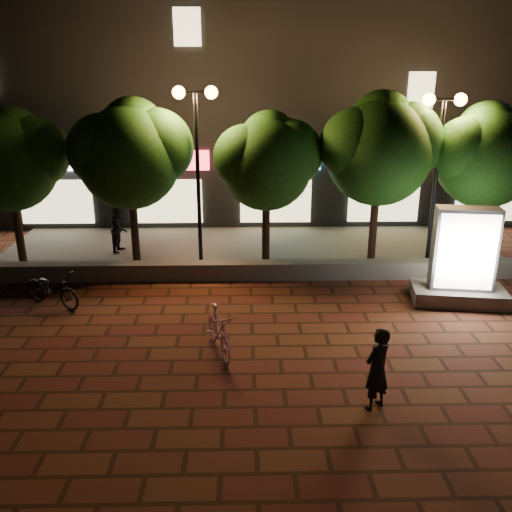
{
  "coord_description": "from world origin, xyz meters",
  "views": [
    {
      "loc": [
        -0.18,
        -10.38,
        5.72
      ],
      "look_at": [
        0.1,
        1.5,
        1.56
      ],
      "focal_mm": 37.76,
      "sensor_mm": 36.0,
      "label": 1
    }
  ],
  "objects_px": {
    "ad_kiosk": "(462,265)",
    "rider": "(377,369)",
    "tree_far_right": "(488,152)",
    "street_lamp_right": "(441,135)",
    "tree_left": "(131,151)",
    "street_lamp_left": "(196,131)",
    "tree_right": "(381,146)",
    "tree_mid": "(268,158)",
    "pedestrian": "(120,228)",
    "tree_far_left": "(10,156)",
    "scooter_parked": "(52,289)",
    "scooter_pink": "(219,331)"
  },
  "relations": [
    {
      "from": "ad_kiosk",
      "to": "rider",
      "type": "bearing_deg",
      "value": -125.5
    },
    {
      "from": "tree_far_right",
      "to": "street_lamp_right",
      "type": "relative_size",
      "value": 0.96
    },
    {
      "from": "street_lamp_right",
      "to": "tree_left",
      "type": "bearing_deg",
      "value": 178.32
    },
    {
      "from": "tree_left",
      "to": "street_lamp_left",
      "type": "xyz_separation_m",
      "value": [
        1.95,
        -0.26,
        0.58
      ]
    },
    {
      "from": "tree_far_right",
      "to": "street_lamp_left",
      "type": "relative_size",
      "value": 0.92
    },
    {
      "from": "rider",
      "to": "street_lamp_right",
      "type": "bearing_deg",
      "value": -152.19
    },
    {
      "from": "rider",
      "to": "tree_right",
      "type": "bearing_deg",
      "value": -140.49
    },
    {
      "from": "tree_mid",
      "to": "pedestrian",
      "type": "xyz_separation_m",
      "value": [
        -4.72,
        0.89,
        -2.37
      ]
    },
    {
      "from": "tree_mid",
      "to": "tree_far_right",
      "type": "height_order",
      "value": "tree_far_right"
    },
    {
      "from": "tree_far_right",
      "to": "pedestrian",
      "type": "bearing_deg",
      "value": 175.49
    },
    {
      "from": "street_lamp_right",
      "to": "pedestrian",
      "type": "relative_size",
      "value": 3.25
    },
    {
      "from": "tree_far_left",
      "to": "pedestrian",
      "type": "bearing_deg",
      "value": 17.69
    },
    {
      "from": "tree_left",
      "to": "street_lamp_left",
      "type": "height_order",
      "value": "street_lamp_left"
    },
    {
      "from": "tree_far_right",
      "to": "street_lamp_left",
      "type": "bearing_deg",
      "value": -178.24
    },
    {
      "from": "tree_mid",
      "to": "scooter_parked",
      "type": "relative_size",
      "value": 2.53
    },
    {
      "from": "scooter_parked",
      "to": "pedestrian",
      "type": "distance_m",
      "value": 4.2
    },
    {
      "from": "street_lamp_right",
      "to": "scooter_pink",
      "type": "height_order",
      "value": "street_lamp_right"
    },
    {
      "from": "tree_left",
      "to": "tree_far_right",
      "type": "distance_m",
      "value": 10.5
    },
    {
      "from": "tree_right",
      "to": "pedestrian",
      "type": "distance_m",
      "value": 8.52
    },
    {
      "from": "tree_far_left",
      "to": "pedestrian",
      "type": "xyz_separation_m",
      "value": [
        2.77,
        0.89,
        -2.45
      ]
    },
    {
      "from": "tree_far_left",
      "to": "ad_kiosk",
      "type": "xyz_separation_m",
      "value": [
        12.28,
        -3.22,
        -2.28
      ]
    },
    {
      "from": "street_lamp_right",
      "to": "ad_kiosk",
      "type": "bearing_deg",
      "value": -93.16
    },
    {
      "from": "tree_left",
      "to": "scooter_parked",
      "type": "distance_m",
      "value": 4.65
    },
    {
      "from": "tree_right",
      "to": "tree_far_right",
      "type": "xyz_separation_m",
      "value": [
        3.2,
        -0.0,
        -0.2
      ]
    },
    {
      "from": "tree_right",
      "to": "tree_far_right",
      "type": "relative_size",
      "value": 1.06
    },
    {
      "from": "pedestrian",
      "to": "scooter_parked",
      "type": "bearing_deg",
      "value": 178.02
    },
    {
      "from": "tree_left",
      "to": "street_lamp_right",
      "type": "distance_m",
      "value": 8.96
    },
    {
      "from": "scooter_pink",
      "to": "scooter_parked",
      "type": "bearing_deg",
      "value": 132.21
    },
    {
      "from": "ad_kiosk",
      "to": "pedestrian",
      "type": "distance_m",
      "value": 10.36
    },
    {
      "from": "ad_kiosk",
      "to": "rider",
      "type": "distance_m",
      "value": 5.54
    },
    {
      "from": "tree_right",
      "to": "rider",
      "type": "xyz_separation_m",
      "value": [
        -1.74,
        -7.73,
        -2.79
      ]
    },
    {
      "from": "ad_kiosk",
      "to": "rider",
      "type": "xyz_separation_m",
      "value": [
        -3.22,
        -4.51,
        -0.23
      ]
    },
    {
      "from": "scooter_parked",
      "to": "tree_mid",
      "type": "bearing_deg",
      "value": -31.34
    },
    {
      "from": "tree_mid",
      "to": "tree_left",
      "type": "bearing_deg",
      "value": 180.0
    },
    {
      "from": "rider",
      "to": "scooter_parked",
      "type": "height_order",
      "value": "rider"
    },
    {
      "from": "street_lamp_left",
      "to": "street_lamp_right",
      "type": "height_order",
      "value": "street_lamp_left"
    },
    {
      "from": "tree_mid",
      "to": "rider",
      "type": "bearing_deg",
      "value": -78.51
    },
    {
      "from": "tree_far_right",
      "to": "pedestrian",
      "type": "distance_m",
      "value": 11.54
    },
    {
      "from": "street_lamp_left",
      "to": "rider",
      "type": "relative_size",
      "value": 3.33
    },
    {
      "from": "tree_mid",
      "to": "street_lamp_left",
      "type": "height_order",
      "value": "street_lamp_left"
    },
    {
      "from": "tree_mid",
      "to": "pedestrian",
      "type": "relative_size",
      "value": 2.94
    },
    {
      "from": "street_lamp_right",
      "to": "scooter_parked",
      "type": "height_order",
      "value": "street_lamp_right"
    },
    {
      "from": "tree_right",
      "to": "street_lamp_left",
      "type": "xyz_separation_m",
      "value": [
        -5.36,
        -0.26,
        0.46
      ]
    },
    {
      "from": "tree_right",
      "to": "scooter_parked",
      "type": "xyz_separation_m",
      "value": [
        -8.88,
        -3.21,
        -3.1
      ]
    },
    {
      "from": "ad_kiosk",
      "to": "scooter_pink",
      "type": "xyz_separation_m",
      "value": [
        -6.06,
        -2.47,
        -0.51
      ]
    },
    {
      "from": "ad_kiosk",
      "to": "scooter_pink",
      "type": "height_order",
      "value": "ad_kiosk"
    },
    {
      "from": "tree_far_right",
      "to": "scooter_pink",
      "type": "distance_m",
      "value": 10.06
    },
    {
      "from": "tree_mid",
      "to": "street_lamp_left",
      "type": "xyz_separation_m",
      "value": [
        -2.05,
        -0.26,
        0.81
      ]
    },
    {
      "from": "tree_left",
      "to": "tree_right",
      "type": "xyz_separation_m",
      "value": [
        7.3,
        0.0,
        0.12
      ]
    },
    {
      "from": "scooter_parked",
      "to": "scooter_pink",
      "type": "bearing_deg",
      "value": -91.23
    }
  ]
}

